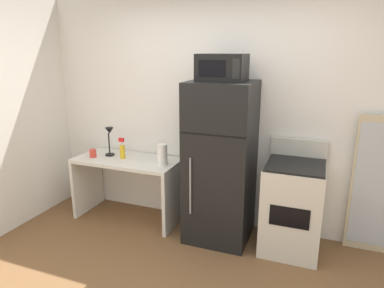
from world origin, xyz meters
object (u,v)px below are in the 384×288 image
(microwave, at_px, (222,68))
(leaning_mirror, at_px, (375,186))
(paper_towel_roll, at_px, (162,155))
(refrigerator, at_px, (221,163))
(desk_lamp, at_px, (109,137))
(oven_range, at_px, (292,207))
(spray_bottle, at_px, (122,150))
(desk, at_px, (128,176))
(coffee_mug, at_px, (93,153))

(microwave, distance_m, leaning_mirror, 1.89)
(paper_towel_roll, distance_m, refrigerator, 0.66)
(desk_lamp, xyz_separation_m, oven_range, (2.14, -0.03, -0.52))
(spray_bottle, relative_size, leaning_mirror, 0.18)
(microwave, height_order, leaning_mirror, microwave)
(refrigerator, bearing_deg, desk, 178.65)
(coffee_mug, relative_size, microwave, 0.21)
(desk, xyz_separation_m, oven_range, (1.90, -0.01, -0.06))
(desk_lamp, xyz_separation_m, refrigerator, (1.39, -0.05, -0.14))
(microwave, bearing_deg, oven_range, 3.20)
(coffee_mug, xyz_separation_m, oven_range, (2.31, 0.09, -0.33))
(spray_bottle, relative_size, oven_range, 0.23)
(spray_bottle, xyz_separation_m, leaning_mirror, (2.70, 0.25, -0.15))
(desk, height_order, coffee_mug, coffee_mug)
(spray_bottle, distance_m, refrigerator, 1.21)
(spray_bottle, xyz_separation_m, refrigerator, (1.21, -0.02, -0.00))
(desk, bearing_deg, desk_lamp, 174.47)
(microwave, bearing_deg, desk_lamp, 177.05)
(leaning_mirror, bearing_deg, spray_bottle, -174.62)
(paper_towel_roll, bearing_deg, desk_lamp, 173.43)
(leaning_mirror, bearing_deg, paper_towel_roll, -171.80)
(desk_lamp, bearing_deg, refrigerator, -2.08)
(paper_towel_roll, xyz_separation_m, spray_bottle, (-0.55, 0.06, -0.02))
(desk_lamp, xyz_separation_m, coffee_mug, (-0.17, -0.12, -0.19))
(spray_bottle, relative_size, coffee_mug, 2.62)
(oven_range, bearing_deg, spray_bottle, 179.97)
(coffee_mug, relative_size, oven_range, 0.09)
(coffee_mug, distance_m, oven_range, 2.34)
(desk_lamp, height_order, leaning_mirror, leaning_mirror)
(microwave, bearing_deg, desk, 177.60)
(oven_range, bearing_deg, paper_towel_roll, -177.77)
(spray_bottle, height_order, coffee_mug, spray_bottle)
(desk, distance_m, oven_range, 1.90)
(desk_lamp, bearing_deg, spray_bottle, -8.77)
(desk, xyz_separation_m, microwave, (1.15, -0.05, 1.29))
(coffee_mug, xyz_separation_m, microwave, (1.56, 0.05, 1.02))
(spray_bottle, xyz_separation_m, oven_range, (1.96, -0.00, -0.38))
(coffee_mug, bearing_deg, spray_bottle, 14.10)
(coffee_mug, relative_size, leaning_mirror, 0.07)
(desk, relative_size, paper_towel_roll, 5.16)
(spray_bottle, bearing_deg, coffee_mug, -165.90)
(refrigerator, bearing_deg, spray_bottle, 178.97)
(paper_towel_roll, relative_size, coffee_mug, 2.53)
(coffee_mug, bearing_deg, desk, 12.92)
(desk_lamp, relative_size, paper_towel_roll, 1.47)
(desk, height_order, desk_lamp, desk_lamp)
(desk, bearing_deg, refrigerator, -1.35)
(desk, xyz_separation_m, spray_bottle, (-0.06, -0.01, 0.32))
(coffee_mug, height_order, microwave, microwave)
(desk_lamp, relative_size, coffee_mug, 3.72)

